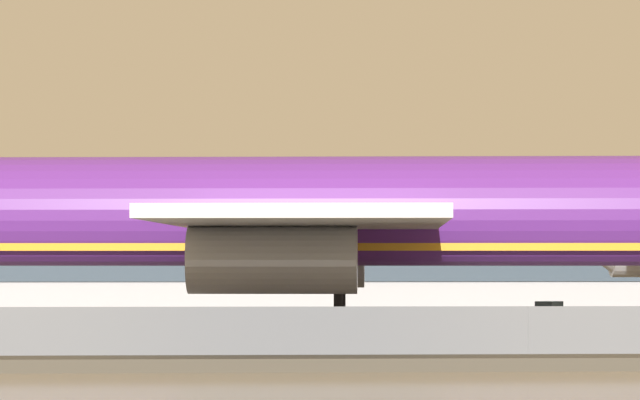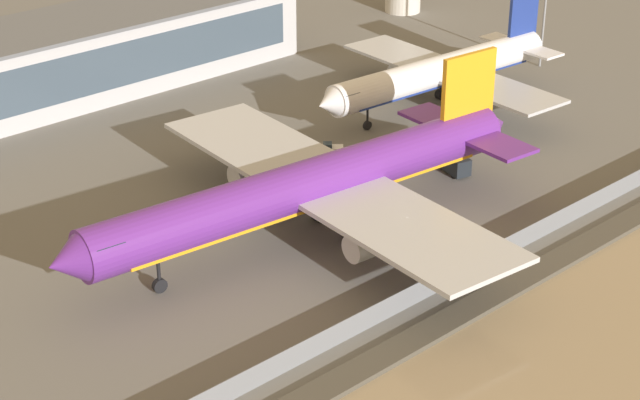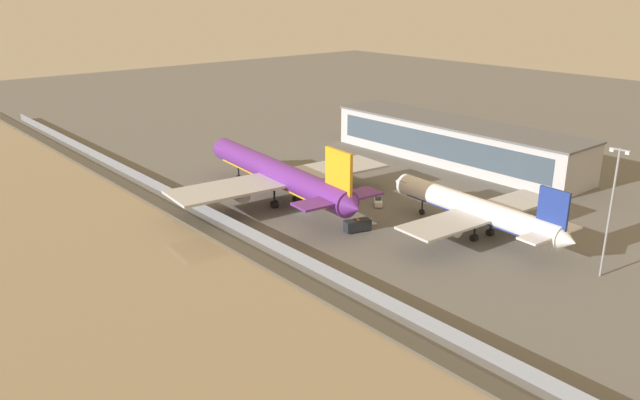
# 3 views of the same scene
# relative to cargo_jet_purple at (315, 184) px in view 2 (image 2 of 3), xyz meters

# --- Properties ---
(ground_plane) EXTENTS (500.00, 500.00, 0.00)m
(ground_plane) POSITION_rel_cargo_jet_purple_xyz_m (9.09, -0.65, -6.26)
(ground_plane) COLOR #66635E
(shoreline_seawall) EXTENTS (320.00, 3.00, 0.50)m
(shoreline_seawall) POSITION_rel_cargo_jet_purple_xyz_m (9.09, -21.15, -6.01)
(shoreline_seawall) COLOR #474238
(shoreline_seawall) RESTS_ON ground
(perimeter_fence) EXTENTS (280.00, 0.10, 2.26)m
(perimeter_fence) POSITION_rel_cargo_jet_purple_xyz_m (9.09, -16.65, -5.14)
(perimeter_fence) COLOR slate
(perimeter_fence) RESTS_ON ground
(cargo_jet_purple) EXTENTS (58.41, 50.64, 16.42)m
(cargo_jet_purple) POSITION_rel_cargo_jet_purple_xyz_m (0.00, 0.00, 0.00)
(cargo_jet_purple) COLOR #602889
(cargo_jet_purple) RESTS_ON ground
(passenger_jet_white) EXTENTS (43.02, 36.63, 13.40)m
(passenger_jet_white) POSITION_rel_cargo_jet_purple_xyz_m (39.36, 16.74, -1.15)
(passenger_jet_white) COLOR white
(passenger_jet_white) RESTS_ON ground
(baggage_tug) EXTENTS (3.45, 3.32, 1.80)m
(baggage_tug) POSITION_rel_cargo_jet_purple_xyz_m (15.99, 14.63, -5.46)
(baggage_tug) COLOR white
(baggage_tug) RESTS_ON ground
(ops_van) EXTENTS (3.40, 5.57, 2.48)m
(ops_van) POSITION_rel_cargo_jet_purple_xyz_m (23.78, 1.28, -4.99)
(ops_van) COLOR #1E2328
(ops_van) RESTS_ON ground
(terminal_building) EXTENTS (73.57, 16.71, 10.89)m
(terminal_building) POSITION_rel_cargo_jet_purple_xyz_m (3.48, 56.05, -0.81)
(terminal_building) COLOR #B2B2B7
(terminal_building) RESTS_ON ground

